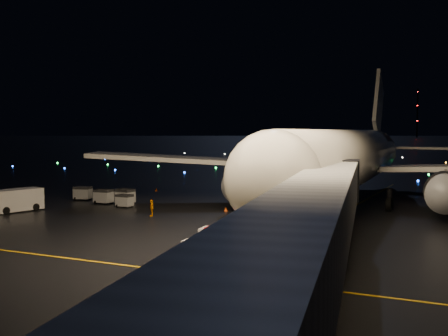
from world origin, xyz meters
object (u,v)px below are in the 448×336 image
(pushback_tug, at_px, (215,246))
(service_truck, at_px, (17,200))
(belt_loader, at_px, (226,222))
(baggage_cart_0, at_px, (125,201))
(crew_c, at_px, (152,208))
(airliner, at_px, (351,127))
(baggage_cart_2, at_px, (83,193))
(baggage_cart_1, at_px, (125,196))
(baggage_cart_3, at_px, (104,197))

(pushback_tug, height_order, service_truck, service_truck)
(belt_loader, relative_size, service_truck, 0.92)
(service_truck, relative_size, baggage_cart_0, 3.83)
(pushback_tug, height_order, baggage_cart_0, pushback_tug)
(service_truck, relative_size, crew_c, 3.90)
(airliner, bearing_deg, baggage_cart_2, -168.20)
(baggage_cart_1, height_order, baggage_cart_2, baggage_cart_1)
(baggage_cart_0, distance_m, baggage_cart_1, 3.28)
(pushback_tug, relative_size, baggage_cart_3, 2.01)
(baggage_cart_0, height_order, baggage_cart_2, baggage_cart_2)
(crew_c, height_order, baggage_cart_3, baggage_cart_3)
(airliner, relative_size, baggage_cart_1, 31.10)
(airliner, height_order, baggage_cart_3, airliner)
(service_truck, bearing_deg, baggage_cart_2, 103.48)
(pushback_tug, bearing_deg, crew_c, 132.78)
(baggage_cart_1, bearing_deg, belt_loader, -25.01)
(baggage_cart_0, bearing_deg, crew_c, -30.79)
(belt_loader, height_order, baggage_cart_2, belt_loader)
(crew_c, distance_m, baggage_cart_2, 17.11)
(baggage_cart_0, distance_m, baggage_cart_3, 4.42)
(airliner, height_order, baggage_cart_2, airliner)
(service_truck, bearing_deg, airliner, 44.55)
(pushback_tug, bearing_deg, baggage_cart_3, 138.87)
(crew_c, bearing_deg, baggage_cart_1, -160.23)
(belt_loader, distance_m, service_truck, 28.00)
(belt_loader, bearing_deg, airliner, 75.38)
(baggage_cart_1, bearing_deg, service_truck, -111.75)
(airliner, height_order, baggage_cart_0, airliner)
(airliner, relative_size, baggage_cart_2, 31.98)
(pushback_tug, xyz_separation_m, baggage_cart_2, (-30.00, 22.75, -0.12))
(pushback_tug, relative_size, belt_loader, 0.66)
(airliner, bearing_deg, baggage_cart_3, -162.27)
(service_truck, bearing_deg, crew_c, 25.43)
(crew_c, distance_m, baggage_cart_1, 10.84)
(belt_loader, distance_m, baggage_cart_2, 32.03)
(service_truck, xyz_separation_m, baggage_cart_2, (-0.15, 11.12, -0.38))
(baggage_cart_3, bearing_deg, airliner, 20.14)
(crew_c, height_order, baggage_cart_1, baggage_cart_1)
(pushback_tug, height_order, baggage_cart_2, pushback_tug)
(baggage_cart_1, bearing_deg, baggage_cart_2, -173.94)
(belt_loader, bearing_deg, baggage_cart_1, 138.90)
(airliner, distance_m, belt_loader, 26.36)
(baggage_cart_1, bearing_deg, baggage_cart_0, -44.59)
(pushback_tug, bearing_deg, baggage_cart_0, 135.97)
(baggage_cart_3, bearing_deg, baggage_cart_0, -21.37)
(baggage_cart_0, bearing_deg, belt_loader, -30.91)
(baggage_cart_0, distance_m, baggage_cart_2, 9.48)
(service_truck, relative_size, baggage_cart_1, 3.23)
(crew_c, xyz_separation_m, baggage_cart_3, (-10.58, 5.84, 0.01))
(pushback_tug, bearing_deg, belt_loader, 107.33)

